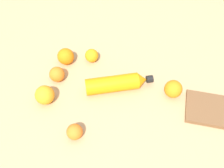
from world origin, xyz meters
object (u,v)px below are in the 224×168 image
water_bottle (117,83)px  orange_5 (57,74)px  orange_2 (75,132)px  orange_4 (45,95)px  orange_3 (173,89)px  orange_0 (66,56)px  cutting_board (213,110)px  orange_1 (92,56)px

water_bottle → orange_5: bearing=158.8°
orange_2 → orange_4: 0.22m
orange_2 → orange_3: 0.45m
orange_2 → orange_5: orange_5 is taller
orange_2 → orange_5: size_ratio=0.90×
orange_0 → orange_3: 0.51m
orange_3 → cutting_board: bearing=177.7°
orange_2 → orange_1: bearing=-69.0°
cutting_board → water_bottle: bearing=-4.5°
orange_2 → water_bottle: bearing=-97.8°
orange_3 → orange_5: 0.51m
orange_3 → orange_5: size_ratio=1.11×
orange_2 → cutting_board: 0.57m
cutting_board → orange_2: bearing=24.1°
water_bottle → orange_3: (-0.23, -0.08, 0.00)m
orange_0 → orange_3: size_ratio=1.03×
orange_2 → cutting_board: size_ratio=0.28×
orange_0 → orange_5: size_ratio=1.14×
water_bottle → cutting_board: (-0.40, -0.07, -0.03)m
orange_0 → orange_1: size_ratio=1.22×
cutting_board → orange_4: bearing=8.1°
orange_2 → orange_5: bearing=-43.0°
orange_3 → cutting_board: size_ratio=0.35×
orange_0 → orange_2: orange_0 is taller
orange_1 → cutting_board: (-0.59, 0.03, -0.02)m
orange_1 → cutting_board: 0.59m
water_bottle → orange_5: size_ratio=3.86×
orange_1 → orange_0: bearing=33.3°
orange_4 → orange_0: bearing=-77.6°
orange_5 → water_bottle: bearing=-164.3°
orange_5 → orange_0: bearing=-76.8°
water_bottle → orange_4: bearing=-177.3°
orange_0 → cutting_board: 0.69m
water_bottle → orange_4: 0.31m
water_bottle → orange_4: (0.24, 0.20, 0.00)m
orange_1 → orange_3: (-0.41, 0.02, 0.01)m
orange_3 → cutting_board: (-0.18, 0.01, -0.03)m
water_bottle → orange_2: (0.04, 0.28, -0.00)m
orange_1 → orange_2: (-0.15, 0.38, -0.00)m
orange_4 → cutting_board: 0.69m
orange_2 → cutting_board: (-0.44, -0.35, -0.02)m
orange_0 → orange_2: (-0.25, 0.32, -0.01)m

